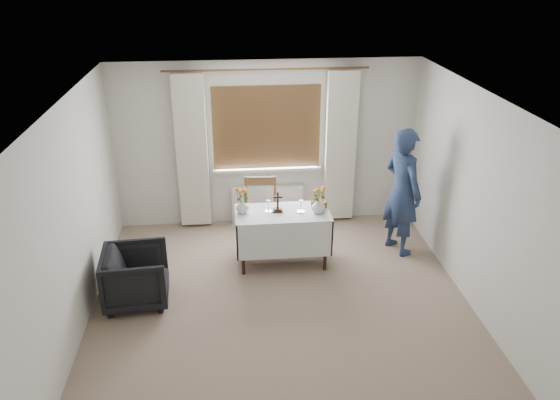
# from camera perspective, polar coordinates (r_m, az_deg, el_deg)

# --- Properties ---
(ground) EXTENTS (5.00, 5.00, 0.00)m
(ground) POSITION_cam_1_polar(r_m,az_deg,el_deg) (6.51, 0.39, -11.93)
(ground) COLOR gray
(ground) RESTS_ON ground
(altar_table) EXTENTS (1.24, 0.64, 0.76)m
(altar_table) POSITION_cam_1_polar(r_m,az_deg,el_deg) (7.31, 0.27, -3.97)
(altar_table) COLOR white
(altar_table) RESTS_ON ground
(wooden_chair) EXTENTS (0.51, 0.51, 1.03)m
(wooden_chair) POSITION_cam_1_polar(r_m,az_deg,el_deg) (7.59, -2.05, -1.70)
(wooden_chair) COLOR brown
(wooden_chair) RESTS_ON ground
(armchair) EXTENTS (0.81, 0.79, 0.69)m
(armchair) POSITION_cam_1_polar(r_m,az_deg,el_deg) (6.77, -14.80, -7.74)
(armchair) COLOR black
(armchair) RESTS_ON ground
(person) EXTENTS (0.66, 0.77, 1.79)m
(person) POSITION_cam_1_polar(r_m,az_deg,el_deg) (7.59, 12.66, 0.86)
(person) COLOR navy
(person) RESTS_ON ground
(radiator) EXTENTS (1.10, 0.10, 0.60)m
(radiator) POSITION_cam_1_polar(r_m,az_deg,el_deg) (8.44, -1.31, -0.49)
(radiator) COLOR silver
(radiator) RESTS_ON ground
(wooden_cross) EXTENTS (0.14, 0.11, 0.28)m
(wooden_cross) POSITION_cam_1_polar(r_m,az_deg,el_deg) (7.09, -0.24, -0.20)
(wooden_cross) COLOR black
(wooden_cross) RESTS_ON altar_table
(candlestick_left) EXTENTS (0.12, 0.12, 0.33)m
(candlestick_left) POSITION_cam_1_polar(r_m,az_deg,el_deg) (7.08, -1.23, 0.00)
(candlestick_left) COLOR white
(candlestick_left) RESTS_ON altar_table
(candlestick_right) EXTENTS (0.10, 0.10, 0.34)m
(candlestick_right) POSITION_cam_1_polar(r_m,az_deg,el_deg) (7.07, 2.21, -0.00)
(candlestick_right) COLOR white
(candlestick_right) RESTS_ON altar_table
(flower_vase_left) EXTENTS (0.22, 0.22, 0.18)m
(flower_vase_left) POSITION_cam_1_polar(r_m,az_deg,el_deg) (7.10, -3.95, -0.65)
(flower_vase_left) COLOR silver
(flower_vase_left) RESTS_ON altar_table
(flower_vase_right) EXTENTS (0.19, 0.19, 0.19)m
(flower_vase_right) POSITION_cam_1_polar(r_m,az_deg,el_deg) (7.10, 4.02, -0.64)
(flower_vase_right) COLOR silver
(flower_vase_right) RESTS_ON altar_table
(wicker_basket) EXTENTS (0.25, 0.25, 0.08)m
(wicker_basket) POSITION_cam_1_polar(r_m,az_deg,el_deg) (7.30, 4.09, -0.37)
(wicker_basket) COLOR brown
(wicker_basket) RESTS_ON altar_table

